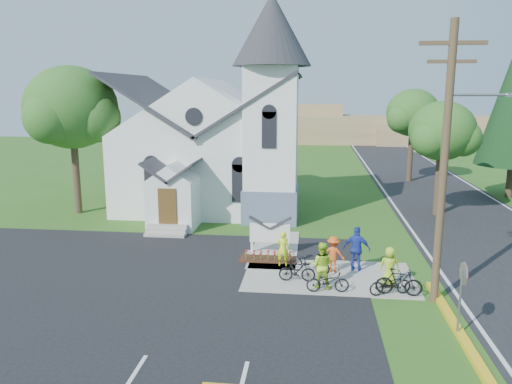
# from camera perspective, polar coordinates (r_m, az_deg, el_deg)

# --- Properties ---
(ground) EXTENTS (120.00, 120.00, 0.00)m
(ground) POSITION_cam_1_polar(r_m,az_deg,el_deg) (20.86, 4.14, -9.99)
(ground) COLOR #2D5D1A
(ground) RESTS_ON ground
(parking_lot) EXTENTS (20.00, 16.00, 0.02)m
(parking_lot) POSITION_cam_1_polar(r_m,az_deg,el_deg) (20.51, -16.43, -10.82)
(parking_lot) COLOR black
(parking_lot) RESTS_ON ground
(road) EXTENTS (8.00, 90.00, 0.02)m
(road) POSITION_cam_1_polar(r_m,az_deg,el_deg) (36.44, 21.10, -1.35)
(road) COLOR black
(road) RESTS_ON ground
(sidewalk) EXTENTS (7.00, 4.00, 0.05)m
(sidewalk) POSITION_cam_1_polar(r_m,az_deg,el_deg) (21.32, 8.29, -9.53)
(sidewalk) COLOR #9E978F
(sidewalk) RESTS_ON ground
(church) EXTENTS (12.35, 12.00, 13.00)m
(church) POSITION_cam_1_polar(r_m,az_deg,el_deg) (32.57, -4.52, 7.27)
(church) COLOR white
(church) RESTS_ON ground
(church_sign) EXTENTS (2.20, 0.40, 1.70)m
(church_sign) POSITION_cam_1_polar(r_m,az_deg,el_deg) (23.63, 1.59, -4.74)
(church_sign) COLOR #9E978F
(church_sign) RESTS_ON ground
(flower_bed) EXTENTS (2.60, 1.10, 0.07)m
(flower_bed) POSITION_cam_1_polar(r_m,az_deg,el_deg) (23.07, 1.38, -7.73)
(flower_bed) COLOR #331C0E
(flower_bed) RESTS_ON ground
(utility_pole) EXTENTS (3.45, 0.28, 10.00)m
(utility_pole) POSITION_cam_1_polar(r_m,az_deg,el_deg) (18.63, 20.94, 3.86)
(utility_pole) COLOR #432C21
(utility_pole) RESTS_ON ground
(stop_sign) EXTENTS (0.11, 0.76, 2.48)m
(stop_sign) POSITION_cam_1_polar(r_m,az_deg,el_deg) (16.96, 22.53, -9.61)
(stop_sign) COLOR gray
(stop_sign) RESTS_ON ground
(tree_lot_corner) EXTENTS (5.60, 5.60, 9.15)m
(tree_lot_corner) POSITION_cam_1_polar(r_m,az_deg,el_deg) (32.89, -20.35, 9.01)
(tree_lot_corner) COLOR #382B1E
(tree_lot_corner) RESTS_ON ground
(tree_road_near) EXTENTS (4.00, 4.00, 7.05)m
(tree_road_near) POSITION_cam_1_polar(r_m,az_deg,el_deg) (32.44, 20.50, 6.49)
(tree_road_near) COLOR #382B1E
(tree_road_near) RESTS_ON ground
(tree_road_mid) EXTENTS (4.40, 4.40, 7.80)m
(tree_road_mid) POSITION_cam_1_polar(r_m,az_deg,el_deg) (44.22, 17.49, 8.58)
(tree_road_mid) COLOR #382B1E
(tree_road_mid) RESTS_ON ground
(distant_hills) EXTENTS (61.00, 10.00, 5.60)m
(distant_hills) POSITION_cam_1_polar(r_m,az_deg,el_deg) (75.97, 8.54, 7.27)
(distant_hills) COLOR olive
(distant_hills) RESTS_ON ground
(cyclist_0) EXTENTS (0.60, 0.42, 1.57)m
(cyclist_0) POSITION_cam_1_polar(r_m,az_deg,el_deg) (22.04, 3.08, -6.48)
(cyclist_0) COLOR #DBF21C
(cyclist_0) RESTS_ON sidewalk
(bike_0) EXTENTS (1.94, 1.26, 0.96)m
(bike_0) POSITION_cam_1_polar(r_m,az_deg,el_deg) (21.37, 6.12, -7.98)
(bike_0) COLOR black
(bike_0) RESTS_ON sidewalk
(cyclist_1) EXTENTS (1.00, 0.83, 1.85)m
(cyclist_1) POSITION_cam_1_polar(r_m,az_deg,el_deg) (19.78, 7.48, -8.28)
(cyclist_1) COLOR #B0E22A
(cyclist_1) RESTS_ON sidewalk
(bike_1) EXTENTS (1.49, 0.44, 0.89)m
(bike_1) POSITION_cam_1_polar(r_m,az_deg,el_deg) (20.46, 4.71, -8.96)
(bike_1) COLOR black
(bike_1) RESTS_ON sidewalk
(cyclist_2) EXTENTS (1.22, 0.75, 1.94)m
(cyclist_2) POSITION_cam_1_polar(r_m,az_deg,el_deg) (21.83, 11.45, -6.37)
(cyclist_2) COLOR #2137A9
(cyclist_2) RESTS_ON sidewalk
(bike_2) EXTENTS (1.68, 0.72, 0.86)m
(bike_2) POSITION_cam_1_polar(r_m,az_deg,el_deg) (19.57, 8.19, -10.07)
(bike_2) COLOR black
(bike_2) RESTS_ON sidewalk
(cyclist_3) EXTENTS (1.10, 0.78, 1.55)m
(cyclist_3) POSITION_cam_1_polar(r_m,az_deg,el_deg) (21.60, 8.83, -7.02)
(cyclist_3) COLOR #D85018
(cyclist_3) RESTS_ON sidewalk
(bike_3) EXTENTS (1.78, 0.68, 1.04)m
(bike_3) POSITION_cam_1_polar(r_m,az_deg,el_deg) (19.81, 16.03, -9.86)
(bike_3) COLOR black
(bike_3) RESTS_ON sidewalk
(cyclist_4) EXTENTS (0.82, 0.56, 1.60)m
(cyclist_4) POSITION_cam_1_polar(r_m,az_deg,el_deg) (20.49, 15.01, -8.24)
(cyclist_4) COLOR #A3C725
(cyclist_4) RESTS_ON sidewalk
(bike_4) EXTENTS (1.77, 1.08, 0.88)m
(bike_4) POSITION_cam_1_polar(r_m,az_deg,el_deg) (19.79, 15.09, -10.09)
(bike_4) COLOR black
(bike_4) RESTS_ON sidewalk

